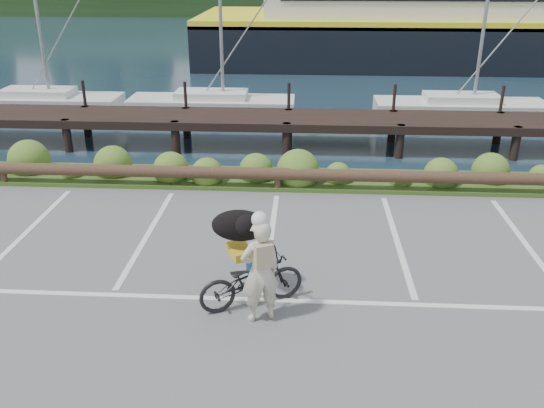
{
  "coord_description": "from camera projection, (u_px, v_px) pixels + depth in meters",
  "views": [
    {
      "loc": [
        0.66,
        -8.73,
        5.37
      ],
      "look_at": [
        0.07,
        1.2,
        1.1
      ],
      "focal_mm": 38.0,
      "sensor_mm": 36.0,
      "label": 1
    }
  ],
  "objects": [
    {
      "name": "ground",
      "position": [
        264.0,
        288.0,
        10.16
      ],
      "size": [
        72.0,
        72.0,
        0.0
      ],
      "primitive_type": "plane",
      "color": "#565658"
    },
    {
      "name": "vegetation_strip",
      "position": [
        279.0,
        179.0,
        15.0
      ],
      "size": [
        34.0,
        1.6,
        0.1
      ],
      "primitive_type": "cube",
      "color": "#3D5B21",
      "rests_on": "ground"
    },
    {
      "name": "log_rail",
      "position": [
        277.0,
        191.0,
        14.38
      ],
      "size": [
        32.0,
        0.3,
        0.6
      ],
      "primitive_type": null,
      "color": "#443021",
      "rests_on": "ground"
    },
    {
      "name": "bicycle",
      "position": [
        251.0,
        280.0,
        9.48
      ],
      "size": [
        1.89,
        1.32,
        0.94
      ],
      "primitive_type": "imported",
      "rotation": [
        0.0,
        0.0,
        2.0
      ],
      "color": "black",
      "rests_on": "ground"
    },
    {
      "name": "cyclist",
      "position": [
        260.0,
        271.0,
        8.96
      ],
      "size": [
        0.75,
        0.64,
        1.74
      ],
      "primitive_type": "imported",
      "rotation": [
        0.0,
        0.0,
        3.57
      ],
      "color": "beige",
      "rests_on": "ground"
    },
    {
      "name": "dog",
      "position": [
        239.0,
        225.0,
        9.68
      ],
      "size": [
        0.82,
        1.06,
        0.55
      ],
      "primitive_type": "ellipsoid",
      "rotation": [
        0.0,
        0.0,
        2.0
      ],
      "color": "black",
      "rests_on": "bicycle"
    }
  ]
}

